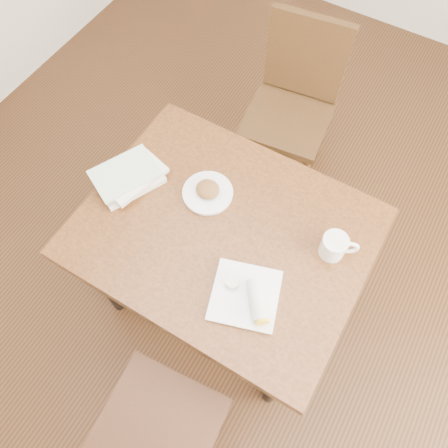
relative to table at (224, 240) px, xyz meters
The scene contains 8 objects.
ground 0.67m from the table, ahead, with size 4.00×5.00×0.01m, color #472814.
room_walls 0.97m from the table, ahead, with size 4.02×5.02×2.80m.
table is the anchor object (origin of this frame).
chair_far 0.95m from the table, 97.99° to the left, with size 0.47×0.47×0.95m.
plate_scone 0.20m from the table, 142.44° to the left, with size 0.20×0.20×0.06m.
coffee_mug 0.43m from the table, 17.97° to the left, with size 0.14×0.10×0.10m.
plate_burrito 0.31m from the table, 41.85° to the right, with size 0.29×0.29×0.08m.
book_stack 0.46m from the table, behind, with size 0.27×0.31×0.07m.
Camera 1 is at (0.39, -0.65, 2.23)m, focal length 35.00 mm.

